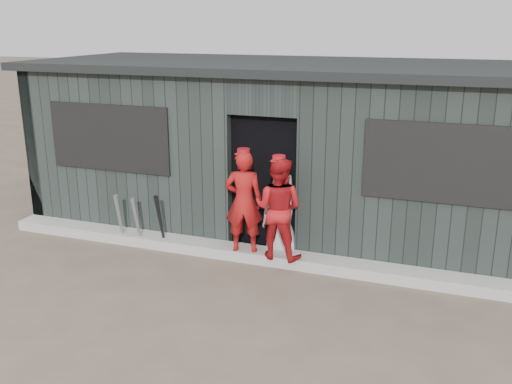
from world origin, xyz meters
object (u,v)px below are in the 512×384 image
at_px(player_red_left, 244,202).
at_px(player_grey_back, 282,215).
at_px(bat_left, 120,219).
at_px(bat_mid, 137,222).
at_px(player_red_right, 278,208).
at_px(dugout, 292,146).
at_px(bat_right, 160,222).

distance_m(player_red_left, player_grey_back, 0.61).
bearing_deg(bat_left, bat_mid, 2.55).
relative_size(player_red_right, dugout, 0.17).
bearing_deg(bat_mid, bat_right, 3.15).
distance_m(bat_mid, player_grey_back, 2.17).
bearing_deg(player_red_right, bat_right, 2.13).
relative_size(player_grey_back, dugout, 0.15).
bearing_deg(bat_right, player_grey_back, 11.50).
bearing_deg(player_grey_back, player_red_right, 90.35).
height_order(bat_left, player_red_left, player_red_left).
xyz_separation_m(bat_left, player_red_left, (1.96, 0.05, 0.46)).
height_order(bat_mid, player_red_left, player_red_left).
bearing_deg(bat_mid, player_red_left, 1.34).
distance_m(bat_mid, dugout, 2.72).
bearing_deg(player_grey_back, bat_mid, 1.33).
bearing_deg(bat_left, player_red_right, 0.02).
bearing_deg(bat_mid, player_red_right, -0.31).
xyz_separation_m(bat_right, player_red_left, (1.30, 0.02, 0.44)).
distance_m(bat_left, player_grey_back, 2.45).
distance_m(player_grey_back, dugout, 1.60).
height_order(player_red_right, dugout, dugout).
xyz_separation_m(bat_left, player_red_right, (2.47, 0.00, 0.44)).
relative_size(bat_left, bat_mid, 1.07).
height_order(player_red_left, dugout, dugout).
relative_size(player_red_left, dugout, 0.17).
xyz_separation_m(bat_left, dugout, (2.12, 1.81, 0.88)).
bearing_deg(bat_left, player_red_left, 1.51).
height_order(bat_mid, dugout, dugout).
xyz_separation_m(bat_mid, player_grey_back, (2.13, 0.38, 0.23)).
height_order(bat_left, player_grey_back, player_grey_back).
xyz_separation_m(player_red_right, dugout, (-0.35, 1.81, 0.44)).
distance_m(bat_left, player_red_left, 2.02).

